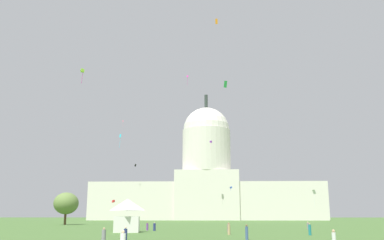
{
  "coord_description": "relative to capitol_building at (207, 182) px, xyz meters",
  "views": [
    {
      "loc": [
        5.4,
        -31.74,
        2.93
      ],
      "look_at": [
        0.22,
        99.62,
        32.34
      ],
      "focal_mm": 39.57,
      "sensor_mm": 36.0,
      "label": 1
    }
  ],
  "objects": [
    {
      "name": "person_grey_mid_right",
      "position": [
        20.79,
        -140.51,
        -19.19
      ],
      "size": [
        0.53,
        0.53,
        1.51
      ],
      "rotation": [
        0.0,
        0.0,
        5.62
      ],
      "color": "gray",
      "rests_on": "ground_plane"
    },
    {
      "name": "kite_blue_low",
      "position": [
        11.42,
        -29.15,
        -4.74
      ],
      "size": [
        1.08,
        1.05,
        2.18
      ],
      "rotation": [
        0.0,
        0.0,
        5.2
      ],
      "color": "blue"
    },
    {
      "name": "kite_red_low",
      "position": [
        -41.3,
        -38.72,
        -11.21
      ],
      "size": [
        1.38,
        1.35,
        1.23
      ],
      "rotation": [
        0.0,
        0.0,
        1.1
      ],
      "color": "red"
    },
    {
      "name": "person_tan_front_left",
      "position": [
        4.03,
        -163.59,
        -19.09
      ],
      "size": [
        0.43,
        0.43,
        1.74
      ],
      "rotation": [
        0.0,
        0.0,
        3.18
      ],
      "color": "tan",
      "rests_on": "ground_plane"
    },
    {
      "name": "kite_white_low",
      "position": [
        25.64,
        -127.44,
        -12.14
      ],
      "size": [
        0.76,
        1.03,
        3.85
      ],
      "rotation": [
        0.0,
        0.0,
        4.24
      ],
      "color": "white"
    },
    {
      "name": "capitol_building",
      "position": [
        0.0,
        0.0,
        0.0
      ],
      "size": [
        121.81,
        26.07,
        68.3
      ],
      "color": "silver",
      "rests_on": "ground_plane"
    },
    {
      "name": "kite_orange_high",
      "position": [
        3.36,
        -131.61,
        29.55
      ],
      "size": [
        0.6,
        0.32,
        1.34
      ],
      "rotation": [
        0.0,
        0.0,
        2.39
      ],
      "color": "orange"
    },
    {
      "name": "event_tent",
      "position": [
        -12.74,
        -155.26,
        -17.11
      ],
      "size": [
        4.84,
        5.56,
        5.54
      ],
      "rotation": [
        0.0,
        0.0,
        0.12
      ],
      "color": "white",
      "rests_on": "ground_plane"
    },
    {
      "name": "kite_lime_mid",
      "position": [
        -22.91,
        -152.09,
        9.9
      ],
      "size": [
        0.86,
        0.85,
        2.86
      ],
      "rotation": [
        0.0,
        0.0,
        5.25
      ],
      "color": "#8CD133"
    },
    {
      "name": "person_teal_edge_east",
      "position": [
        15.65,
        -164.46,
        -19.1
      ],
      "size": [
        0.41,
        0.41,
        1.71
      ],
      "rotation": [
        0.0,
        0.0,
        1.56
      ],
      "color": "#1E757A",
      "rests_on": "ground_plane"
    },
    {
      "name": "kite_pink_high",
      "position": [
        -40.59,
        -27.88,
        27.2
      ],
      "size": [
        0.67,
        0.16,
        3.24
      ],
      "rotation": [
        0.0,
        0.0,
        2.37
      ],
      "color": "pink"
    },
    {
      "name": "kite_green_mid",
      "position": [
        4.88,
        -141.01,
        10.38
      ],
      "size": [
        0.8,
        0.7,
        1.42
      ],
      "rotation": [
        0.0,
        0.0,
        2.75
      ],
      "color": "green"
    },
    {
      "name": "kite_black_mid",
      "position": [
        -27.46,
        -64.41,
        1.79
      ],
      "size": [
        0.7,
        0.61,
        1.07
      ],
      "rotation": [
        0.0,
        0.0,
        3.35
      ],
      "color": "black"
    },
    {
      "name": "person_purple_lawn_far_right",
      "position": [
        4.35,
        -154.58,
        -19.18
      ],
      "size": [
        0.47,
        0.47,
        1.54
      ],
      "rotation": [
        0.0,
        0.0,
        0.35
      ],
      "color": "#703D93",
      "rests_on": "ground_plane"
    },
    {
      "name": "person_white_back_right",
      "position": [
        12.3,
        -188.38,
        -19.13
      ],
      "size": [
        0.5,
        0.5,
        1.61
      ],
      "rotation": [
        0.0,
        0.0,
        4.16
      ],
      "color": "silver",
      "rests_on": "ground_plane"
    },
    {
      "name": "person_denim_front_right",
      "position": [
        5.57,
        -176.11,
        -19.06
      ],
      "size": [
        0.44,
        0.44,
        1.76
      ],
      "rotation": [
        0.0,
        0.0,
        1.94
      ],
      "color": "#3D5684",
      "rests_on": "ground_plane"
    },
    {
      "name": "person_grey_near_tent",
      "position": [
        -10.25,
        -181.37,
        -19.19
      ],
      "size": [
        0.58,
        0.58,
        1.55
      ],
      "rotation": [
        0.0,
        0.0,
        1.93
      ],
      "color": "gray",
      "rests_on": "ground_plane"
    },
    {
      "name": "tree_west_mid",
      "position": [
        -40.51,
        -104.2,
        -13.81
      ],
      "size": [
        9.62,
        9.48,
        9.23
      ],
      "color": "#4C3823",
      "rests_on": "ground_plane"
    },
    {
      "name": "person_navy_mid_center",
      "position": [
        -8.57,
        -177.89,
        -19.19
      ],
      "size": [
        0.56,
        0.56,
        1.54
      ],
      "rotation": [
        0.0,
        0.0,
        2.1
      ],
      "color": "navy",
      "rests_on": "ground_plane"
    },
    {
      "name": "kite_violet_high",
      "position": [
        2.33,
        -26.78,
        17.24
      ],
      "size": [
        1.21,
        1.2,
        4.42
      ],
      "rotation": [
        0.0,
        0.0,
        4.28
      ],
      "color": "purple"
    },
    {
      "name": "person_purple_edge_west",
      "position": [
        -10.59,
        -146.05,
        -19.21
      ],
      "size": [
        0.44,
        0.44,
        1.48
      ],
      "rotation": [
        0.0,
        0.0,
        3.28
      ],
      "color": "#703D93",
      "rests_on": "ground_plane"
    },
    {
      "name": "kite_cyan_mid",
      "position": [
        -27.81,
        -92.65,
        7.56
      ],
      "size": [
        0.68,
        0.49,
        4.59
      ],
      "rotation": [
        0.0,
        0.0,
        5.27
      ],
      "color": "#33BCDB"
    },
    {
      "name": "kite_magenta_high",
      "position": [
        -7.25,
        -63.36,
        37.64
      ],
      "size": [
        0.81,
        0.34,
        4.28
      ],
      "rotation": [
        0.0,
        0.0,
        5.59
      ],
      "color": "#D1339E"
    },
    {
      "name": "person_navy_back_left",
      "position": [
        -8.92,
        -148.52,
        -19.18
      ],
      "size": [
        0.54,
        0.54,
        1.56
      ],
      "rotation": [
        0.0,
        0.0,
        1.37
      ],
      "color": "navy",
      "rests_on": "ground_plane"
    }
  ]
}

